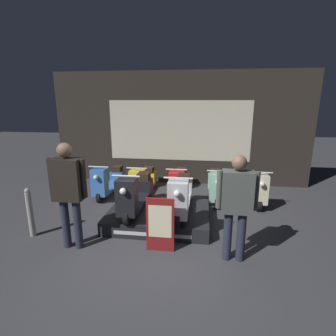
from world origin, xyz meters
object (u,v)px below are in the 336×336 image
street_bollard (30,213)px  scooter_backrow_0 (109,181)px  scooter_display_left (136,193)px  person_right_browsing (237,200)px  person_left_browsing (68,187)px  price_sign_board (160,225)px  scooter_backrow_3 (216,185)px  scooter_backrow_4 (254,187)px  scooter_backrow_1 (143,182)px  scooter_backrow_2 (179,184)px  scooter_display_right (181,195)px

street_bollard → scooter_backrow_0: bearing=75.8°
scooter_display_left → person_right_browsing: person_right_browsing is taller
person_left_browsing → price_sign_board: 1.59m
scooter_backrow_3 → scooter_backrow_4: 0.92m
scooter_backrow_1 → scooter_backrow_2: 0.92m
scooter_display_right → scooter_backrow_4: scooter_display_right is taller
scooter_backrow_2 → scooter_backrow_3: 0.92m
scooter_backrow_4 → price_sign_board: 3.16m
scooter_display_left → person_left_browsing: size_ratio=0.99×
scooter_backrow_3 → scooter_backrow_0: bearing=180.0°
scooter_backrow_1 → scooter_backrow_4: same height
person_left_browsing → scooter_backrow_1: bearing=77.0°
person_right_browsing → street_bollard: bearing=175.9°
scooter_display_left → scooter_backrow_3: bearing=43.9°
scooter_backrow_1 → scooter_backrow_4: 2.77m
scooter_display_left → scooter_backrow_4: size_ratio=1.00×
scooter_display_left → scooter_backrow_1: 1.60m
scooter_backrow_4 → person_right_browsing: size_ratio=1.07×
scooter_backrow_0 → person_right_browsing: person_right_browsing is taller
person_right_browsing → scooter_backrow_3: bearing=93.8°
scooter_backrow_0 → person_left_browsing: person_left_browsing is taller
scooter_backrow_2 → scooter_backrow_3: same height
scooter_backrow_2 → scooter_backrow_4: bearing=0.0°
scooter_display_left → person_left_browsing: person_left_browsing is taller
scooter_display_left → scooter_backrow_3: scooter_display_left is taller
scooter_backrow_0 → scooter_backrow_3: size_ratio=1.00×
scooter_display_left → scooter_backrow_1: scooter_display_left is taller
scooter_display_left → street_bollard: 1.92m
person_right_browsing → price_sign_board: bearing=175.6°
scooter_backrow_0 → price_sign_board: bearing=-54.7°
price_sign_board → street_bollard: bearing=176.0°
scooter_display_left → scooter_backrow_3: 2.27m
scooter_backrow_4 → person_right_browsing: (-0.75, -2.61, 0.63)m
scooter_backrow_1 → person_right_browsing: size_ratio=1.07×
scooter_backrow_1 → price_sign_board: size_ratio=1.93×
scooter_backrow_0 → scooter_backrow_4: bearing=0.0°
scooter_display_right → person_left_browsing: 2.06m
scooter_backrow_3 → person_right_browsing: bearing=-86.2°
scooter_backrow_3 → person_left_browsing: size_ratio=0.99×
scooter_backrow_4 → street_bollard: (-4.29, -2.35, 0.11)m
price_sign_board → street_bollard: same height
scooter_display_right → scooter_backrow_0: bearing=142.5°
scooter_display_right → price_sign_board: scooter_display_right is taller
scooter_backrow_0 → scooter_backrow_1: size_ratio=1.00×
scooter_display_right → street_bollard: bearing=-163.3°
price_sign_board → scooter_backrow_1: bearing=108.9°
scooter_display_right → street_bollard: (-2.63, -0.79, -0.16)m
scooter_backrow_2 → scooter_backrow_4: size_ratio=1.00×
scooter_backrow_0 → scooter_backrow_1: bearing=0.0°
scooter_backrow_2 → person_left_browsing: person_left_browsing is taller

